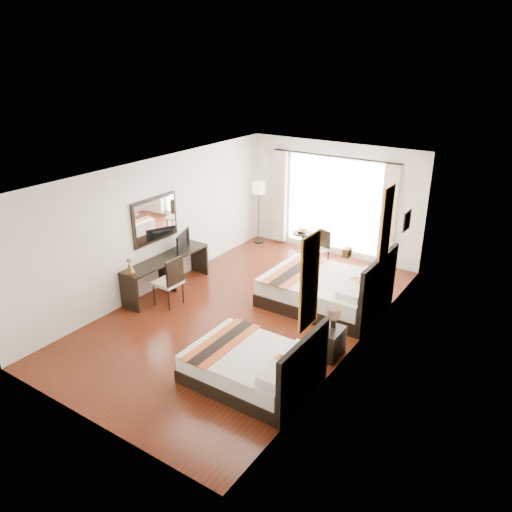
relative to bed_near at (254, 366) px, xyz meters
The scene contains 29 objects.
floor 2.22m from the bed_near, 127.78° to the left, with size 4.50×7.50×0.01m, color #3B1A0A.
ceiling 3.34m from the bed_near, 127.78° to the left, with size 4.50×7.50×0.02m, color white.
wall_headboard 2.25m from the bed_near, 62.72° to the left, with size 0.01×7.50×2.80m, color silver.
wall_desk 4.15m from the bed_near, 154.17° to the left, with size 0.01×7.50×2.80m, color silver.
wall_window 5.76m from the bed_near, 103.81° to the left, with size 4.50×0.01×2.80m, color silver.
wall_entry 2.66m from the bed_near, 123.91° to the right, with size 4.50×0.01×2.80m, color silver.
window_glass 5.72m from the bed_near, 103.85° to the left, with size 2.40×0.02×2.20m, color white.
sheer_curtain 5.67m from the bed_near, 104.00° to the left, with size 2.30×0.02×2.10m, color white.
drape_left 6.14m from the bed_near, 117.53° to the left, with size 0.35×0.14×2.35m, color #B3A88B.
drape_right 5.46m from the bed_near, 88.91° to the left, with size 0.35×0.14×2.35m, color #B3A88B.
art_panel_near 1.89m from the bed_near, ahead, with size 0.03×0.50×1.35m, color #9B3D16.
art_panel_far 3.45m from the bed_near, 73.04° to the left, with size 0.03×0.50×1.35m, color #9B3D16.
wall_sconce 2.25m from the bed_near, 57.00° to the left, with size 0.10×0.14×0.14m, color #4C381B.
mirror_frame 4.13m from the bed_near, 155.32° to the left, with size 0.04×1.25×0.95m, color black.
mirror_glass 4.11m from the bed_near, 155.16° to the left, with size 0.01×1.12×0.82m, color white.
bed_near is the anchor object (origin of this frame).
bed_far 2.90m from the bed_near, 93.66° to the left, with size 2.29×1.78×1.29m.
nightstand 1.44m from the bed_near, 64.00° to the left, with size 0.42×0.52×0.50m, color black.
table_lamp 1.61m from the bed_near, 65.05° to the left, with size 0.22×0.22×0.34m.
vase 1.37m from the bed_near, 62.25° to the left, with size 0.12×0.12×0.13m, color black.
console_desk 3.72m from the bed_near, 153.84° to the left, with size 0.50×2.20×0.76m, color black.
television 3.97m from the bed_near, 148.03° to the left, with size 0.76×0.10×0.44m, color black.
bronze_figurine 3.45m from the bed_near, 169.15° to the left, with size 0.19×0.19×0.29m, color #4C381B, non-canonical shape.
desk_chair 3.08m from the bed_near, 157.69° to the left, with size 0.49×0.49×1.04m.
floor_lamp 6.19m from the bed_near, 122.71° to the left, with size 0.33×0.33×1.65m.
side_table 5.38m from the bed_near, 110.72° to the left, with size 0.51×0.51×0.58m, color black.
fruit_bowl 5.37m from the bed_near, 111.11° to the left, with size 0.24×0.24×0.06m, color #442A18.
window_chair 4.80m from the bed_near, 105.10° to the left, with size 0.50×0.50×0.85m.
jute_rug 4.13m from the bed_near, 107.85° to the left, with size 1.33×0.90×0.01m, color tan.
Camera 1 is at (4.94, -7.09, 4.80)m, focal length 35.00 mm.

